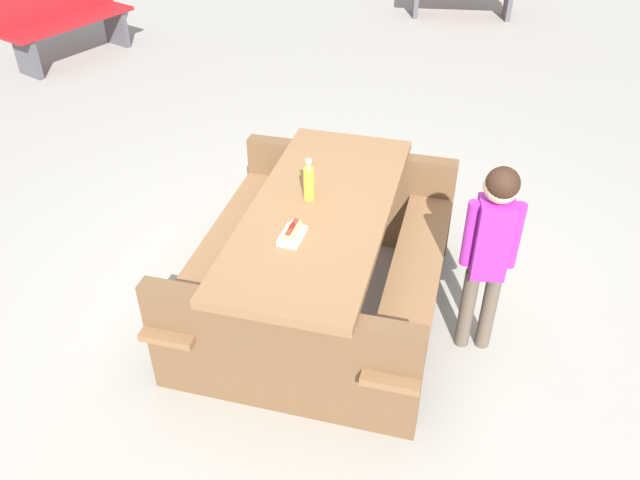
# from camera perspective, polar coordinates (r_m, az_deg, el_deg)

# --- Properties ---
(ground_plane) EXTENTS (30.00, 30.00, 0.00)m
(ground_plane) POSITION_cam_1_polar(r_m,az_deg,el_deg) (4.04, -0.00, -6.01)
(ground_plane) COLOR gray
(ground_plane) RESTS_ON ground
(picnic_table) EXTENTS (1.91, 1.55, 0.75)m
(picnic_table) POSITION_cam_1_polar(r_m,az_deg,el_deg) (3.75, -0.00, -0.99)
(picnic_table) COLOR brown
(picnic_table) RESTS_ON ground
(soda_bottle) EXTENTS (0.06, 0.06, 0.25)m
(soda_bottle) POSITION_cam_1_polar(r_m,az_deg,el_deg) (3.59, -0.99, 5.24)
(soda_bottle) COLOR yellow
(soda_bottle) RESTS_ON picnic_table
(hotdog_tray) EXTENTS (0.19, 0.13, 0.08)m
(hotdog_tray) POSITION_cam_1_polar(r_m,az_deg,el_deg) (3.32, -2.48, 0.60)
(hotdog_tray) COLOR white
(hotdog_tray) RESTS_ON picnic_table
(child_in_coat) EXTENTS (0.19, 0.29, 1.18)m
(child_in_coat) POSITION_cam_1_polar(r_m,az_deg,el_deg) (3.44, 14.87, 0.07)
(child_in_coat) COLOR brown
(child_in_coat) RESTS_ON ground
(park_bench_mid) EXTENTS (1.52, 1.02, 0.85)m
(park_bench_mid) POSITION_cam_1_polar(r_m,az_deg,el_deg) (8.07, -21.53, 17.68)
(park_bench_mid) COLOR maroon
(park_bench_mid) RESTS_ON ground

